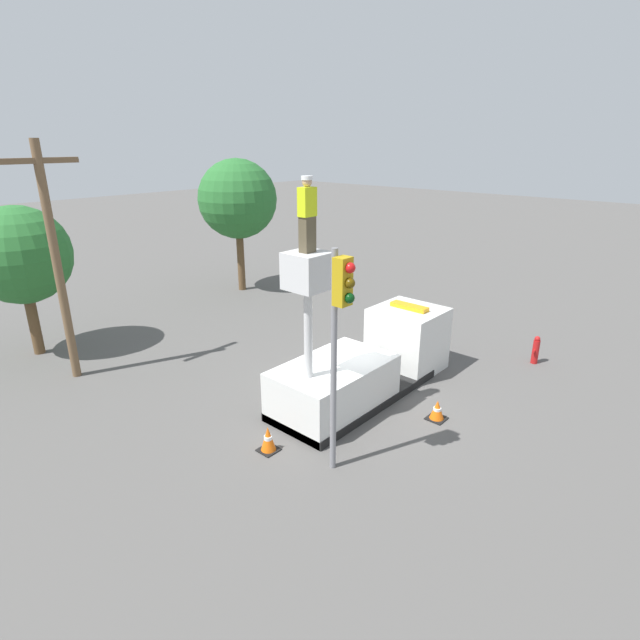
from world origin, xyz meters
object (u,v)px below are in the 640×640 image
at_px(fire_hydrant, 536,350).
at_px(tree_right_bg, 238,199).
at_px(bucket_truck, 366,364).
at_px(worker, 307,215).
at_px(traffic_light_pole, 339,321).
at_px(traffic_cone_rear, 268,439).
at_px(tree_left_bg, 20,256).
at_px(utility_pole, 55,256).
at_px(traffic_cone_curbside, 437,410).

bearing_deg(fire_hydrant, tree_right_bg, 93.32).
height_order(bucket_truck, tree_right_bg, tree_right_bg).
xyz_separation_m(worker, fire_hydrant, (7.99, -3.08, -5.08)).
relative_size(traffic_light_pole, traffic_cone_rear, 7.82).
distance_m(tree_left_bg, tree_right_bg, 10.17).
xyz_separation_m(tree_right_bg, utility_pole, (-10.01, -3.69, -0.56)).
bearing_deg(tree_left_bg, traffic_cone_curbside, -67.07).
relative_size(bucket_truck, utility_pole, 0.90).
bearing_deg(utility_pole, bucket_truck, -54.81).
xyz_separation_m(tree_left_bg, utility_pole, (0.08, -2.84, 0.39)).
bearing_deg(tree_right_bg, worker, -122.31).
bearing_deg(fire_hydrant, worker, 158.90).
bearing_deg(utility_pole, traffic_cone_curbside, -61.88).
distance_m(worker, fire_hydrant, 9.96).
height_order(bucket_truck, fire_hydrant, bucket_truck).
xyz_separation_m(bucket_truck, utility_pole, (-5.38, 7.63, 3.03)).
bearing_deg(tree_left_bg, tree_right_bg, 4.80).
xyz_separation_m(traffic_cone_rear, utility_pole, (-1.31, 7.70, 3.62)).
distance_m(traffic_cone_rear, traffic_cone_curbside, 4.69).
xyz_separation_m(traffic_cone_rear, traffic_cone_curbside, (4.07, -2.34, -0.05)).
xyz_separation_m(traffic_cone_curbside, tree_right_bg, (4.64, 13.74, 4.24)).
bearing_deg(worker, traffic_cone_curbside, -43.91).
bearing_deg(traffic_cone_curbside, traffic_light_pole, 170.27).
xyz_separation_m(bucket_truck, traffic_light_pole, (-3.52, -1.82, 2.76)).
height_order(worker, fire_hydrant, worker).
distance_m(worker, traffic_cone_rear, 5.48).
bearing_deg(tree_left_bg, worker, -74.34).
bearing_deg(worker, tree_right_bg, 57.69).
xyz_separation_m(traffic_light_pole, tree_left_bg, (-1.94, 12.29, -0.12)).
bearing_deg(tree_right_bg, traffic_light_pole, -121.82).
bearing_deg(fire_hydrant, traffic_light_pole, 172.01).
height_order(fire_hydrant, tree_left_bg, tree_left_bg).
bearing_deg(tree_left_bg, traffic_light_pole, -81.02).
relative_size(worker, tree_left_bg, 0.33).
height_order(traffic_light_pole, traffic_cone_rear, traffic_light_pole).
distance_m(fire_hydrant, utility_pole, 15.63).
xyz_separation_m(traffic_cone_rear, tree_left_bg, (-1.39, 10.55, 3.23)).
height_order(traffic_light_pole, fire_hydrant, traffic_light_pole).
relative_size(traffic_light_pole, tree_right_bg, 0.81).
height_order(traffic_cone_rear, tree_right_bg, tree_right_bg).
xyz_separation_m(worker, utility_pole, (-2.85, 7.63, -1.63)).
height_order(worker, traffic_light_pole, worker).
bearing_deg(traffic_cone_rear, utility_pole, 99.62).
xyz_separation_m(traffic_light_pole, utility_pole, (-1.86, 9.45, 0.27)).
relative_size(bucket_truck, traffic_light_pole, 1.26).
xyz_separation_m(worker, traffic_cone_rear, (-1.55, -0.08, -5.25)).
relative_size(traffic_cone_curbside, tree_left_bg, 0.11).
height_order(worker, tree_right_bg, worker).
distance_m(traffic_cone_curbside, tree_left_bg, 14.38).
relative_size(fire_hydrant, tree_right_bg, 0.15).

